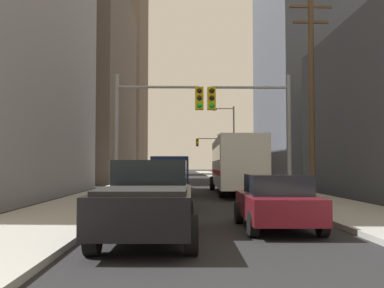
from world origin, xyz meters
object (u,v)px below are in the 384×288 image
(traffic_signal_near_right, at_px, (254,116))
(sedan_maroon, at_px, (276,202))
(city_bus, at_px, (236,163))
(traffic_signal_far_right, at_px, (209,149))
(pickup_truck_black, at_px, (149,200))
(sedan_beige, at_px, (171,179))
(traffic_signal_near_left, at_px, (155,116))
(cargo_van_navy, at_px, (171,174))
(sedan_silver, at_px, (166,191))

(traffic_signal_near_right, bearing_deg, sedan_maroon, -95.15)
(city_bus, bearing_deg, traffic_signal_near_right, -90.37)
(city_bus, relative_size, traffic_signal_far_right, 1.93)
(city_bus, distance_m, pickup_truck_black, 17.58)
(sedan_beige, distance_m, traffic_signal_near_left, 13.93)
(traffic_signal_near_left, bearing_deg, sedan_beige, 87.91)
(traffic_signal_near_left, distance_m, traffic_signal_far_right, 39.45)
(cargo_van_navy, bearing_deg, traffic_signal_near_left, -96.74)
(sedan_beige, relative_size, traffic_signal_near_right, 0.70)
(traffic_signal_near_right, bearing_deg, sedan_silver, -144.75)
(sedan_maroon, xyz_separation_m, traffic_signal_far_right, (1.10, 47.32, 3.24))
(city_bus, xyz_separation_m, sedan_beige, (-4.13, 6.25, -1.16))
(city_bus, relative_size, sedan_maroon, 2.73)
(traffic_signal_near_left, xyz_separation_m, traffic_signal_far_right, (4.94, 39.14, -0.05))
(traffic_signal_near_left, relative_size, traffic_signal_near_right, 1.00)
(pickup_truck_black, bearing_deg, cargo_van_navy, 89.21)
(cargo_van_navy, bearing_deg, city_bus, 23.74)
(city_bus, height_order, traffic_signal_far_right, traffic_signal_far_right)
(sedan_beige, xyz_separation_m, traffic_signal_far_right, (4.45, 25.61, 3.24))
(sedan_beige, bearing_deg, city_bus, -56.53)
(cargo_van_navy, relative_size, sedan_beige, 1.25)
(cargo_van_navy, xyz_separation_m, traffic_signal_near_right, (3.93, -5.53, 2.76))
(cargo_van_navy, xyz_separation_m, sedan_silver, (-0.05, -8.34, -0.52))
(sedan_silver, bearing_deg, cargo_van_navy, 89.67)
(traffic_signal_near_right, xyz_separation_m, traffic_signal_far_right, (0.36, 39.14, -0.04))
(sedan_beige, bearing_deg, cargo_van_navy, -88.86)
(sedan_silver, distance_m, traffic_signal_near_left, 4.36)
(city_bus, bearing_deg, traffic_signal_far_right, 89.43)
(city_bus, distance_m, traffic_signal_near_right, 7.58)
(sedan_beige, bearing_deg, pickup_truck_black, -90.13)
(sedan_beige, height_order, traffic_signal_near_right, traffic_signal_near_right)
(city_bus, relative_size, sedan_silver, 2.75)
(cargo_van_navy, bearing_deg, sedan_silver, -90.33)
(pickup_truck_black, xyz_separation_m, cargo_van_navy, (0.21, 15.30, 0.35))
(cargo_van_navy, distance_m, sedan_beige, 8.02)
(traffic_signal_far_right, bearing_deg, traffic_signal_near_right, -90.53)
(city_bus, xyz_separation_m, traffic_signal_near_right, (-0.05, -7.28, 2.12))
(cargo_van_navy, xyz_separation_m, traffic_signal_far_right, (4.29, 33.61, 2.72))
(cargo_van_navy, distance_m, sedan_silver, 8.36)
(sedan_maroon, bearing_deg, cargo_van_navy, 103.09)
(traffic_signal_near_left, bearing_deg, cargo_van_navy, 83.26)
(city_bus, distance_m, cargo_van_navy, 4.39)
(pickup_truck_black, bearing_deg, sedan_beige, 89.87)
(sedan_maroon, bearing_deg, traffic_signal_near_left, 115.15)
(pickup_truck_black, bearing_deg, traffic_signal_near_left, 92.59)
(city_bus, bearing_deg, pickup_truck_black, -103.79)
(pickup_truck_black, height_order, traffic_signal_near_left, traffic_signal_near_left)
(sedan_silver, bearing_deg, sedan_beige, 90.39)
(pickup_truck_black, bearing_deg, sedan_maroon, 25.07)
(sedan_silver, bearing_deg, traffic_signal_far_right, 84.09)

